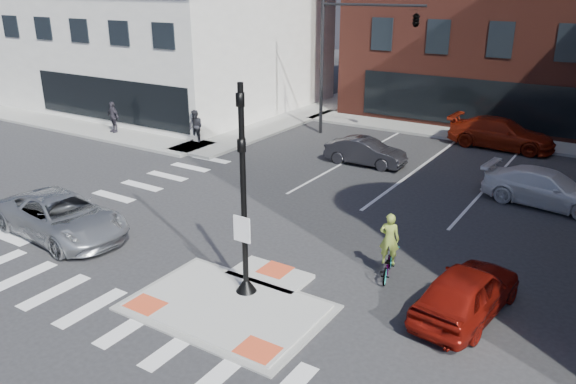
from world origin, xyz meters
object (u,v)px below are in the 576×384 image
Objects in this scene: bg_car_dark at (365,152)px; cyclist at (388,256)px; red_sedan at (467,291)px; pedestrian_b at (113,117)px; silver_suv at (62,216)px; bg_car_red at (501,133)px; white_pickup at (547,188)px; pedestrian_a at (196,126)px.

bg_car_dark is 1.90× the size of cyclist.
bg_car_dark is 11.49m from cyclist.
pedestrian_b is (-23.29, 8.32, 0.34)m from red_sedan.
cyclist is (5.50, -10.08, 0.05)m from bg_car_dark.
bg_car_red reaches higher than silver_suv.
white_pickup is at bearing -123.09° from cyclist.
silver_suv is 1.29× the size of red_sedan.
cyclist is (-3.00, -8.99, -0.02)m from white_pickup.
bg_car_red is at bearing -37.76° from bg_car_dark.
pedestrian_b is (-9.81, 10.89, 0.31)m from silver_suv.
pedestrian_a is (-18.00, -0.65, 0.33)m from white_pickup.
red_sedan is 19.87m from pedestrian_a.
cyclist is (-2.61, 0.84, -0.02)m from red_sedan.
pedestrian_b is at bearing -12.39° from red_sedan.
pedestrian_b is at bearing -34.52° from cyclist.
bg_car_dark is at bearing 146.01° from bg_car_red.
silver_suv is at bearing 137.89° from white_pickup.
white_pickup is 8.60m from bg_car_red.
bg_car_red is 22.17m from pedestrian_b.
pedestrian_a is at bearing -43.73° from cyclist.
silver_suv is 14.66m from pedestrian_b.
white_pickup is at bearing 11.57° from pedestrian_b.
cyclist reaches higher than white_pickup.
cyclist reaches higher than bg_car_red.
bg_car_dark is (-8.11, 10.93, -0.07)m from red_sedan.
red_sedan is 2.35× the size of pedestrian_a.
cyclist is 17.17m from pedestrian_a.
white_pickup is 2.38× the size of cyclist.
pedestrian_b reaches higher than red_sedan.
pedestrian_a reaches higher than white_pickup.
red_sedan is 2.31× the size of pedestrian_b.
red_sedan is (13.48, 2.58, -0.04)m from silver_suv.
silver_suv is 11.39m from cyclist.
bg_car_dark is (-8.50, 1.09, -0.07)m from white_pickup.
red_sedan is 1.07× the size of bg_car_dark.
pedestrian_a reaches higher than bg_car_red.
silver_suv is at bearing -67.99° from pedestrian_a.
bg_car_dark is at bearing 13.03° from pedestrian_a.
pedestrian_b reaches higher than bg_car_dark.
silver_suv is 14.53m from bg_car_dark.
bg_car_red reaches higher than white_pickup.
bg_car_red is at bearing -102.69° from cyclist.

